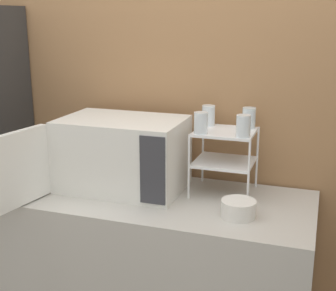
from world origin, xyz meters
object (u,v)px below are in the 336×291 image
at_px(glass_back_right, 249,118).
at_px(glass_back_left, 208,115).
at_px(bowl, 238,209).
at_px(microwave, 117,155).
at_px(glass_front_left, 201,123).
at_px(glass_front_right, 243,126).
at_px(dish_rack, 225,148).

distance_m(glass_back_right, glass_back_left, 0.19).
height_order(glass_back_right, bowl, glass_back_right).
xyz_separation_m(microwave, bowl, (0.60, -0.14, -0.13)).
bearing_deg(glass_front_left, glass_back_right, 43.71).
relative_size(glass_front_left, glass_front_right, 1.00).
bearing_deg(bowl, glass_back_right, 94.51).
xyz_separation_m(glass_back_right, glass_back_left, (-0.19, -0.00, 0.00)).
xyz_separation_m(glass_front_right, bowl, (0.02, -0.16, -0.31)).
bearing_deg(dish_rack, glass_back_left, 140.41).
relative_size(glass_back_right, glass_back_left, 1.00).
height_order(glass_front_right, bowl, glass_front_right).
relative_size(dish_rack, bowl, 2.08).
bearing_deg(microwave, glass_front_right, 2.42).
relative_size(glass_front_left, glass_back_right, 1.00).
distance_m(glass_front_right, glass_back_left, 0.26).
distance_m(dish_rack, glass_back_right, 0.18).
xyz_separation_m(glass_front_left, glass_back_right, (0.18, 0.17, 0.00)).
bearing_deg(glass_back_left, microwave, -153.38).
relative_size(dish_rack, glass_front_right, 3.12).
bearing_deg(glass_back_left, glass_front_left, -87.12).
height_order(microwave, glass_front_right, glass_front_right).
height_order(glass_front_right, glass_back_left, same).
xyz_separation_m(microwave, glass_back_right, (0.57, 0.20, 0.17)).
xyz_separation_m(dish_rack, glass_front_right, (0.09, -0.09, 0.13)).
relative_size(glass_front_left, glass_back_left, 1.00).
bearing_deg(glass_back_right, dish_rack, -136.62).
bearing_deg(microwave, glass_front_left, 3.52).
distance_m(glass_front_left, glass_back_right, 0.25).
height_order(dish_rack, glass_front_right, glass_front_right).
bearing_deg(glass_back_right, microwave, -161.08).
bearing_deg(glass_front_right, microwave, -177.58).
relative_size(dish_rack, glass_front_left, 3.12).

